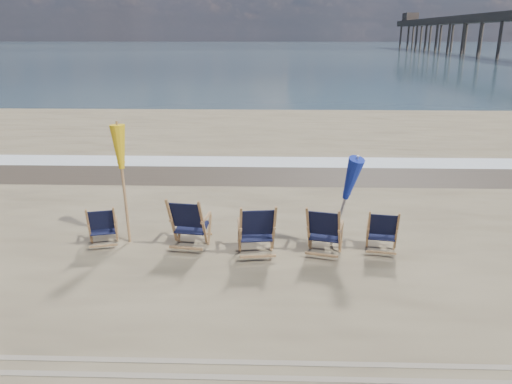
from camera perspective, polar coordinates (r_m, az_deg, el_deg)
ocean at (r=135.68m, az=1.74°, el=15.99°), size 400.00×400.00×0.00m
surf_foam at (r=16.42m, az=0.67°, el=3.49°), size 200.00×1.40×0.01m
wet_sand_strip at (r=14.98m, az=0.55°, el=2.08°), size 200.00×2.60×0.00m
beach_chair_0 at (r=10.14m, az=-15.77°, el=-3.73°), size 0.71×0.76×0.89m
beach_chair_1 at (r=9.55m, az=-6.09°, el=-3.77°), size 0.82×0.90×1.11m
beach_chair_2 at (r=9.24m, az=2.08°, el=-4.45°), size 0.81×0.88×1.11m
beach_chair_3 at (r=9.33m, az=9.49°, el=-4.68°), size 0.83×0.89×1.04m
beach_chair_4 at (r=9.73m, az=15.78°, el=-4.53°), size 0.70×0.76×0.93m
umbrella_yellow at (r=9.96m, az=-15.15°, el=4.24°), size 0.30×0.30×2.36m
umbrella_blue at (r=9.44m, az=10.02°, el=1.57°), size 0.30×0.30×1.97m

